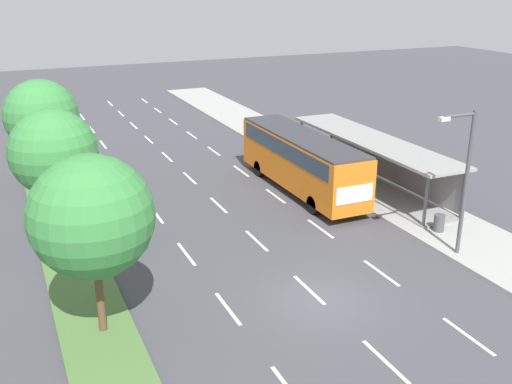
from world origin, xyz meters
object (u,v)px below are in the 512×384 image
bus_shelter (375,157)px  streetlight (464,174)px  bus (301,157)px  cyclist (131,233)px  median_tree_second (54,153)px  trash_bin (439,223)px  median_tree_third (41,116)px  median_tree_nearest (92,217)px

bus_shelter → streetlight: size_ratio=2.11×
bus → cyclist: 11.58m
streetlight → bus_shelter: bearing=77.2°
bus_shelter → streetlight: (-2.11, -9.32, 2.02)m
cyclist → streetlight: (13.03, -6.69, 3.10)m
median_tree_second → trash_bin: median_tree_second is taller
bus → streetlight: bearing=-78.3°
bus_shelter → trash_bin: bus_shelter is taller
median_tree_second → streetlight: (15.80, -8.86, -0.49)m
median_tree_second → streetlight: size_ratio=0.96×
cyclist → bus: bearing=19.4°
streetlight → median_tree_third: bearing=131.9°
cyclist → median_tree_second: bearing=142.0°
cyclist → median_tree_second: size_ratio=0.29×
bus_shelter → median_tree_nearest: size_ratio=2.15×
cyclist → median_tree_third: median_tree_third is taller
bus_shelter → median_tree_second: bearing=-178.5°
median_tree_second → median_tree_third: (0.23, 8.52, -0.09)m
bus_shelter → streetlight: bearing=-102.8°
median_tree_third → streetlight: streetlight is taller
bus_shelter → cyclist: bus_shelter is taller
median_tree_nearest → streetlight: bearing=-1.3°
trash_bin → streetlight: bearing=-114.7°
cyclist → median_tree_nearest: size_ratio=0.29×
median_tree_nearest → median_tree_second: bearing=92.0°
cyclist → trash_bin: cyclist is taller
cyclist → median_tree_second: median_tree_second is taller
bus_shelter → median_tree_second: size_ratio=2.19×
median_tree_nearest → trash_bin: (16.54, 1.90, -3.83)m
cyclist → median_tree_second: (-2.77, 2.17, 3.59)m
bus_shelter → cyclist: bearing=-170.2°
median_tree_second → median_tree_nearest: bearing=-88.0°
median_tree_second → bus_shelter: bearing=1.5°
bus → bus_shelter: bearing=-15.6°
bus_shelter → cyclist: (-15.14, -2.63, -1.07)m
median_tree_second → streetlight: bearing=-29.3°
cyclist → median_tree_third: size_ratio=0.29×
bus → streetlight: size_ratio=1.74×
median_tree_nearest → median_tree_second: (-0.29, 8.52, -0.03)m
median_tree_second → trash_bin: size_ratio=7.36×
median_tree_nearest → median_tree_third: size_ratio=1.01×
median_tree_second → median_tree_third: median_tree_third is taller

